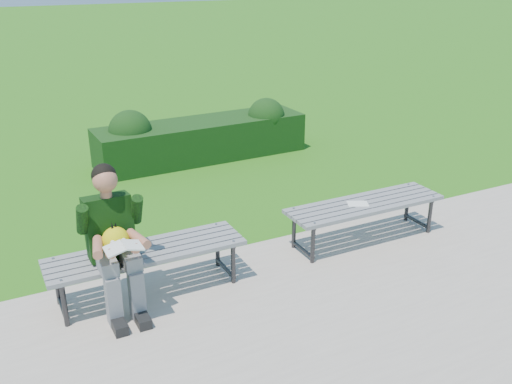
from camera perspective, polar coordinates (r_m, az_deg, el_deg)
name	(u,v)px	position (r m, az deg, el deg)	size (l,w,h in m)	color
ground	(250,246)	(6.29, -0.58, -5.39)	(80.00, 80.00, 0.00)	#37721B
walkway	(342,330)	(5.01, 8.60, -13.47)	(30.00, 3.50, 0.02)	beige
hedge	(200,136)	(9.01, -5.59, 5.56)	(3.33, 0.92, 0.89)	#0F390E
bench_left	(147,255)	(5.32, -10.89, -6.23)	(1.80, 0.50, 0.46)	gray
bench_right	(365,207)	(6.33, 10.84, -1.49)	(1.80, 0.50, 0.46)	gray
seated_boy	(113,237)	(5.04, -14.09, -4.35)	(0.56, 0.76, 1.31)	slate
paper_sheet	(358,204)	(6.25, 10.14, -1.17)	(0.27, 0.24, 0.01)	white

